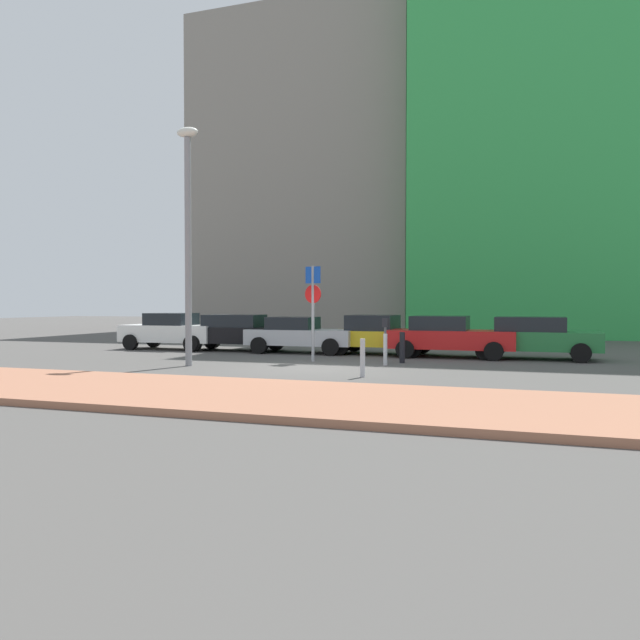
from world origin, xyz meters
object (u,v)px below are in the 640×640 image
(parked_car_silver, at_px, (300,334))
(street_lamp, at_px, (188,227))
(parked_car_black, at_px, (235,332))
(parked_car_red, at_px, (449,336))
(parking_sign_post, at_px, (313,301))
(parked_car_white, at_px, (171,331))
(parking_meter, at_px, (385,334))
(parked_car_green, at_px, (532,337))
(traffic_bollard_near, at_px, (402,348))
(traffic_bollard_far, at_px, (363,358))
(parked_car_yellow, at_px, (379,334))
(traffic_bollard_mid, at_px, (385,350))

(parked_car_silver, distance_m, street_lamp, 6.86)
(street_lamp, bearing_deg, parked_car_black, 103.46)
(parked_car_red, relative_size, parking_sign_post, 1.39)
(parked_car_white, relative_size, parking_meter, 2.91)
(parked_car_black, height_order, street_lamp, street_lamp)
(parking_sign_post, bearing_deg, parked_car_green, 25.19)
(parked_car_silver, distance_m, traffic_bollard_near, 5.27)
(parked_car_white, distance_m, traffic_bollard_far, 12.11)
(parked_car_white, bearing_deg, street_lamp, -53.33)
(parking_meter, xyz_separation_m, traffic_bollard_near, (0.50, 0.23, -0.43))
(parking_sign_post, bearing_deg, parked_car_white, 156.90)
(parked_car_silver, height_order, traffic_bollard_near, parked_car_silver)
(parked_car_green, bearing_deg, parked_car_white, -179.76)
(parked_car_white, relative_size, parked_car_red, 0.95)
(parked_car_yellow, xyz_separation_m, parking_sign_post, (-1.41, -3.50, 1.24))
(parked_car_silver, bearing_deg, traffic_bollard_far, -57.59)
(parked_car_black, bearing_deg, parking_sign_post, -36.54)
(parked_car_black, xyz_separation_m, parked_car_red, (8.58, -0.33, -0.02))
(parked_car_white, bearing_deg, parked_car_black, 4.47)
(parked_car_black, xyz_separation_m, parked_car_green, (11.36, -0.16, -0.01))
(parked_car_yellow, relative_size, parking_meter, 2.83)
(parked_car_yellow, distance_m, traffic_bollard_far, 7.26)
(parked_car_yellow, height_order, parked_car_red, parked_car_yellow)
(parked_car_silver, bearing_deg, parked_car_red, -0.87)
(parked_car_silver, xyz_separation_m, street_lamp, (-1.47, -5.69, 3.53))
(parked_car_white, bearing_deg, parked_car_red, -0.53)
(parked_car_black, relative_size, traffic_bollard_near, 4.27)
(parking_meter, bearing_deg, traffic_bollard_mid, -77.04)
(parked_car_white, bearing_deg, traffic_bollard_far, -34.12)
(traffic_bollard_far, bearing_deg, parked_car_green, 58.72)
(parked_car_black, bearing_deg, street_lamp, -76.54)
(parked_car_black, height_order, parking_meter, parked_car_black)
(parked_car_silver, relative_size, traffic_bollard_far, 4.20)
(parked_car_white, bearing_deg, traffic_bollard_near, -14.77)
(parked_car_black, height_order, traffic_bollard_mid, parked_car_black)
(street_lamp, height_order, traffic_bollard_mid, street_lamp)
(street_lamp, xyz_separation_m, traffic_bollard_far, (5.77, -1.08, -3.75))
(parking_meter, distance_m, traffic_bollard_near, 0.70)
(parked_car_black, bearing_deg, traffic_bollard_far, -44.27)
(parking_meter, bearing_deg, parked_car_yellow, 106.44)
(parked_car_black, distance_m, parking_meter, 7.61)
(parked_car_black, xyz_separation_m, parking_sign_post, (4.54, -3.37, 1.21))
(parked_car_black, xyz_separation_m, street_lamp, (1.42, -5.93, 3.47))
(traffic_bollard_near, bearing_deg, parked_car_red, 65.93)
(parked_car_red, height_order, traffic_bollard_mid, parked_car_red)
(parked_car_yellow, xyz_separation_m, traffic_bollard_near, (1.47, -3.06, -0.25))
(parking_meter, bearing_deg, traffic_bollard_far, -85.91)
(parked_car_black, bearing_deg, parked_car_silver, -4.77)
(parked_car_white, xyz_separation_m, parked_car_black, (2.83, 0.22, -0.00))
(parked_car_silver, distance_m, parking_sign_post, 3.75)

